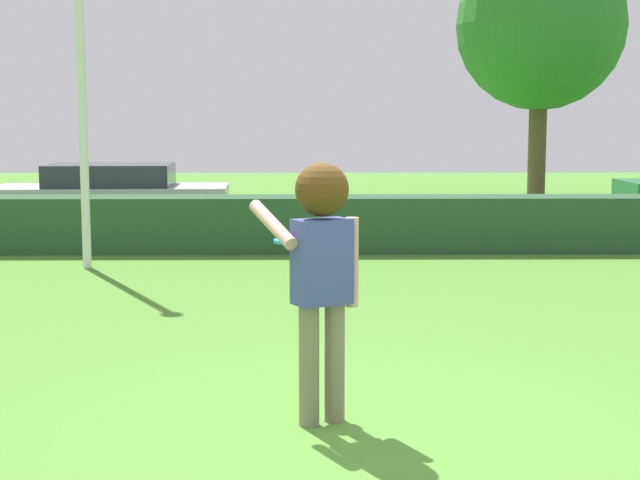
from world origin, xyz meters
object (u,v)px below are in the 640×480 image
(lamppost, at_px, (81,43))
(parked_car_silver, at_px, (111,195))
(frisbee, at_px, (291,241))
(person, at_px, (321,255))
(birch_tree, at_px, (540,26))

(lamppost, xyz_separation_m, parked_car_silver, (-0.48, 4.15, -2.40))
(frisbee, bearing_deg, lamppost, 114.88)
(lamppost, distance_m, parked_car_silver, 4.82)
(person, relative_size, frisbee, 6.86)
(lamppost, xyz_separation_m, birch_tree, (8.79, 10.65, 1.20))
(parked_car_silver, bearing_deg, person, -71.80)
(parked_car_silver, height_order, birch_tree, birch_tree)
(parked_car_silver, relative_size, birch_tree, 0.67)
(person, bearing_deg, lamppost, 114.52)
(person, distance_m, birch_tree, 18.75)
(person, xyz_separation_m, lamppost, (-3.18, 6.96, 1.92))
(person, height_order, lamppost, lamppost)
(person, xyz_separation_m, birch_tree, (5.61, 17.62, 3.11))
(frisbee, bearing_deg, person, -69.64)
(frisbee, distance_m, birch_tree, 18.28)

